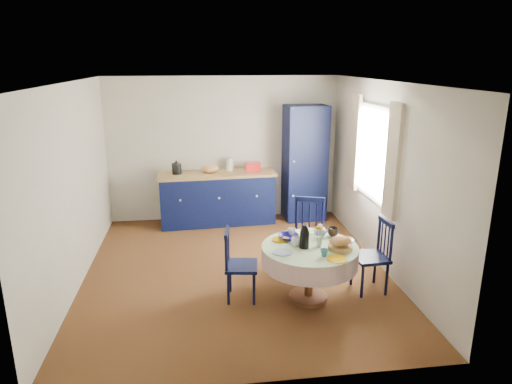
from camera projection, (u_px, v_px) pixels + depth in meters
floor at (236, 271)px, 6.19m from camera, size 4.50×4.50×0.00m
ceiling at (234, 82)px, 5.49m from camera, size 4.50×4.50×0.00m
wall_back at (224, 149)px, 7.98m from camera, size 4.00×0.02×2.50m
wall_left at (73, 188)px, 5.59m from camera, size 0.02×4.50×2.50m
wall_right at (384, 177)px, 6.10m from camera, size 0.02×4.50×2.50m
window at (374, 152)px, 6.30m from camera, size 0.10×1.74×1.45m
kitchen_counter at (217, 197)px, 7.91m from camera, size 2.04×0.73×1.14m
pantry_cabinet at (305, 163)px, 7.99m from camera, size 0.74×0.56×2.02m
dining_table at (311, 255)px, 5.32m from camera, size 1.13×1.13×0.96m
chair_left at (238, 264)px, 5.37m from camera, size 0.42×0.44×0.87m
chair_far at (308, 234)px, 6.14m from camera, size 0.55×0.53×0.98m
chair_right at (373, 255)px, 5.56m from camera, size 0.41×0.43×0.92m
mug_a at (297, 241)px, 5.29m from camera, size 0.13×0.13×0.11m
mug_b at (324, 253)px, 5.01m from camera, size 0.09×0.09×0.08m
mug_c at (333, 232)px, 5.58m from camera, size 0.14×0.14×0.11m
mug_d at (292, 232)px, 5.59m from camera, size 0.10×0.10×0.10m
cobalt_bowl at (289, 237)px, 5.48m from camera, size 0.25×0.25×0.06m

